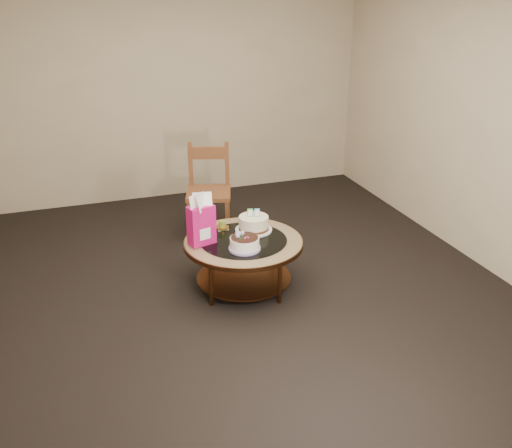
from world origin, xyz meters
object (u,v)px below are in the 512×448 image
object	(u,v)px
decorated_cake	(244,244)
gift_bag	(201,220)
cream_cake	(254,224)
dining_chair	(209,191)
coffee_table	(244,248)

from	to	relation	value
decorated_cake	gift_bag	distance (m)	0.41
cream_cake	dining_chair	bearing A→B (deg)	112.80
gift_bag	dining_chair	bearing A→B (deg)	57.01
cream_cake	coffee_table	bearing A→B (deg)	-117.35
coffee_table	decorated_cake	world-z (taller)	decorated_cake
coffee_table	cream_cake	bearing A→B (deg)	47.16
decorated_cake	dining_chair	bearing A→B (deg)	87.50
dining_chair	decorated_cake	bearing A→B (deg)	-75.33
coffee_table	gift_bag	bearing A→B (deg)	172.53
decorated_cake	cream_cake	distance (m)	0.39
coffee_table	dining_chair	xyz separation A→B (m)	(0.01, 1.19, 0.11)
decorated_cake	cream_cake	xyz separation A→B (m)	(0.19, 0.33, 0.01)
dining_chair	coffee_table	bearing A→B (deg)	-73.38
cream_cake	gift_bag	bearing A→B (deg)	-151.93
coffee_table	dining_chair	size ratio (longest dim) A/B	1.07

